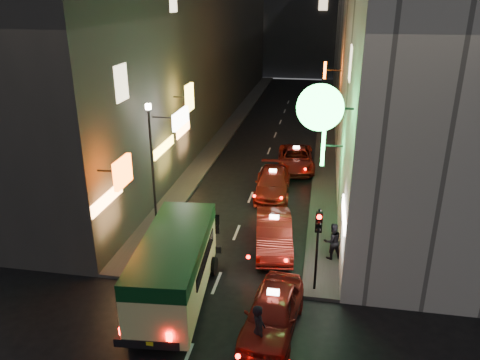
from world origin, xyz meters
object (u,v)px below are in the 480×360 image
Objects in this scene: minibus at (175,262)px; lamp_post at (152,158)px; taxi_near at (273,309)px; traffic_light at (318,234)px; pedestrian_crossing at (259,327)px.

minibus is 6.90m from lamp_post.
lamp_post reaches higher than taxi_near.
traffic_light is (5.26, 1.40, 0.94)m from minibus.
taxi_near is 1.30m from pedestrian_crossing.
lamp_post is (-2.94, 5.93, 1.98)m from minibus.
taxi_near is 10.16m from lamp_post.
minibus is 4.10m from taxi_near.
traffic_light is (1.40, 2.47, 1.81)m from taxi_near.
taxi_near is at bearing -30.60° from pedestrian_crossing.
minibus is 4.28m from pedestrian_crossing.
lamp_post is (-6.80, 7.00, 2.85)m from taxi_near.
minibus is 1.16× the size of taxi_near.
lamp_post is (-8.20, 4.53, 1.04)m from traffic_light.
minibus is at bearing -165.12° from traffic_light.
minibus is 5.53m from traffic_light.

